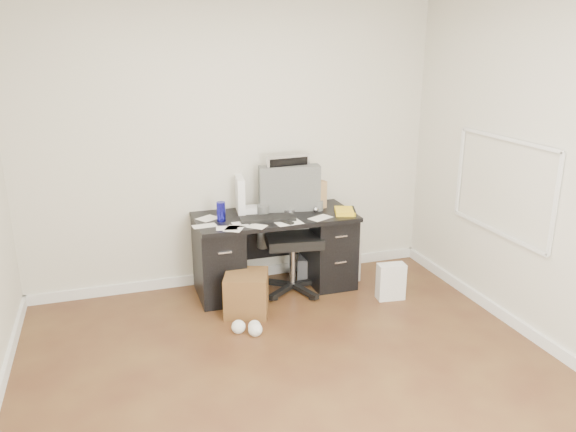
% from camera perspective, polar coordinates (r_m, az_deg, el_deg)
% --- Properties ---
extents(ground, '(4.00, 4.00, 0.00)m').
position_cam_1_polar(ground, '(4.10, 1.50, -17.06)').
color(ground, '#422115').
rests_on(ground, ground).
extents(room_shell, '(4.02, 4.02, 2.71)m').
position_cam_1_polar(room_shell, '(3.48, 2.05, 6.45)').
color(room_shell, beige).
rests_on(room_shell, ground).
extents(desk, '(1.50, 0.70, 0.75)m').
position_cam_1_polar(desk, '(5.39, -1.34, -3.44)').
color(desk, black).
rests_on(desk, ground).
extents(loose_papers, '(1.10, 0.60, 0.00)m').
position_cam_1_polar(loose_papers, '(5.18, -3.32, -0.24)').
color(loose_papers, white).
rests_on(loose_papers, desk).
extents(lcd_monitor, '(0.45, 0.28, 0.55)m').
position_cam_1_polar(lcd_monitor, '(5.37, -0.01, 3.46)').
color(lcd_monitor, '#AAAAAF').
rests_on(lcd_monitor, desk).
extents(keyboard, '(0.52, 0.23, 0.03)m').
position_cam_1_polar(keyboard, '(5.12, -2.08, -0.27)').
color(keyboard, black).
rests_on(keyboard, desk).
extents(computer_mouse, '(0.07, 0.07, 0.06)m').
position_cam_1_polar(computer_mouse, '(5.36, 2.83, 0.67)').
color(computer_mouse, '#AAAAAF').
rests_on(computer_mouse, desk).
extents(travel_mug, '(0.08, 0.08, 0.18)m').
position_cam_1_polar(travel_mug, '(5.11, -6.82, 0.45)').
color(travel_mug, '#161699').
rests_on(travel_mug, desk).
extents(white_binder, '(0.17, 0.31, 0.34)m').
position_cam_1_polar(white_binder, '(5.36, -4.90, 2.18)').
color(white_binder, white).
rests_on(white_binder, desk).
extents(magazine_file, '(0.20, 0.26, 0.27)m').
position_cam_1_polar(magazine_file, '(5.53, 2.82, 2.34)').
color(magazine_file, '#997C4A').
rests_on(magazine_file, desk).
extents(pen_cup, '(0.11, 0.11, 0.25)m').
position_cam_1_polar(pen_cup, '(5.50, 1.09, 2.18)').
color(pen_cup, '#523517').
rests_on(pen_cup, desk).
extents(yellow_book, '(0.25, 0.28, 0.04)m').
position_cam_1_polar(yellow_book, '(5.35, 5.80, 0.48)').
color(yellow_book, yellow).
rests_on(yellow_book, desk).
extents(paper_remote, '(0.26, 0.22, 0.02)m').
position_cam_1_polar(paper_remote, '(5.05, 0.04, -0.57)').
color(paper_remote, white).
rests_on(paper_remote, desk).
extents(office_chair, '(0.77, 0.77, 1.19)m').
position_cam_1_polar(office_chair, '(5.31, 0.48, -1.58)').
color(office_chair, '#4A4C4A').
rests_on(office_chair, ground).
extents(pc_tower, '(0.31, 0.48, 0.44)m').
position_cam_1_polar(pc_tower, '(5.75, 5.23, -4.05)').
color(pc_tower, '#AAA599').
rests_on(pc_tower, ground).
extents(shopping_bag, '(0.27, 0.21, 0.35)m').
position_cam_1_polar(shopping_bag, '(5.35, 10.41, -6.56)').
color(shopping_bag, silver).
rests_on(shopping_bag, ground).
extents(wicker_basket, '(0.47, 0.47, 0.37)m').
position_cam_1_polar(wicker_basket, '(5.01, -4.24, -7.84)').
color(wicker_basket, '#523018').
rests_on(wicker_basket, ground).
extents(desk_printer, '(0.47, 0.44, 0.22)m').
position_cam_1_polar(desk_printer, '(5.78, 2.97, -5.10)').
color(desk_printer, slate).
rests_on(desk_printer, ground).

